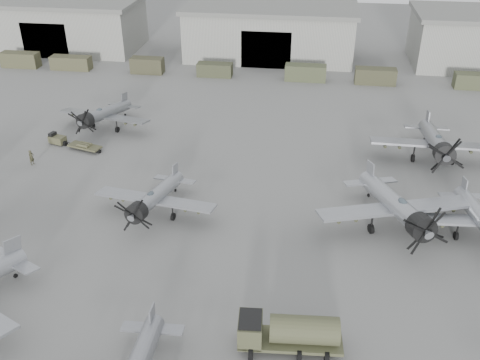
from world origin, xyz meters
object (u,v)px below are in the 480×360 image
(aircraft_mid_1, at_px, (154,198))
(aircraft_far_0, at_px, (102,114))
(fuel_tanker, at_px, (289,331))
(tug_trailer, at_px, (68,142))
(aircraft_far_1, at_px, (436,142))
(ground_crew, at_px, (31,158))
(aircraft_mid_2, at_px, (398,207))

(aircraft_mid_1, distance_m, aircraft_far_0, 21.45)
(aircraft_mid_1, relative_size, fuel_tanker, 1.63)
(aircraft_far_0, distance_m, tug_trailer, 5.76)
(aircraft_mid_1, relative_size, tug_trailer, 1.66)
(aircraft_mid_1, distance_m, aircraft_far_1, 31.03)
(fuel_tanker, bearing_deg, aircraft_far_1, 59.78)
(aircraft_far_1, distance_m, tug_trailer, 41.69)
(tug_trailer, bearing_deg, ground_crew, -95.77)
(tug_trailer, distance_m, ground_crew, 5.30)
(aircraft_mid_1, height_order, ground_crew, aircraft_mid_1)
(aircraft_far_0, xyz_separation_m, aircraft_far_1, (38.99, -3.16, 0.39))
(aircraft_far_0, bearing_deg, aircraft_mid_2, -15.48)
(aircraft_mid_1, bearing_deg, aircraft_far_1, 36.61)
(aircraft_far_0, bearing_deg, fuel_tanker, -40.50)
(aircraft_far_0, xyz_separation_m, tug_trailer, (-2.61, -4.87, -1.62))
(aircraft_far_1, bearing_deg, tug_trailer, -177.33)
(aircraft_mid_2, relative_size, aircraft_far_1, 1.01)
(aircraft_far_1, bearing_deg, aircraft_mid_1, -151.18)
(aircraft_far_0, bearing_deg, aircraft_far_1, 6.90)
(fuel_tanker, height_order, tug_trailer, fuel_tanker)
(aircraft_mid_2, bearing_deg, aircraft_far_1, 49.96)
(aircraft_far_1, xyz_separation_m, fuel_tanker, (-14.03, -28.82, -1.00))
(aircraft_mid_1, height_order, fuel_tanker, aircraft_mid_1)
(aircraft_mid_2, bearing_deg, fuel_tanker, -137.73)
(aircraft_far_1, relative_size, ground_crew, 7.98)
(aircraft_mid_1, xyz_separation_m, aircraft_mid_2, (21.70, 0.93, 0.47))
(aircraft_far_0, relative_size, fuel_tanker, 1.68)
(aircraft_mid_2, distance_m, tug_trailer, 38.09)
(aircraft_mid_2, bearing_deg, ground_crew, 151.00)
(aircraft_mid_1, height_order, tug_trailer, aircraft_mid_1)
(aircraft_far_1, bearing_deg, fuel_tanker, -115.64)
(aircraft_mid_1, distance_m, tug_trailer, 19.48)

